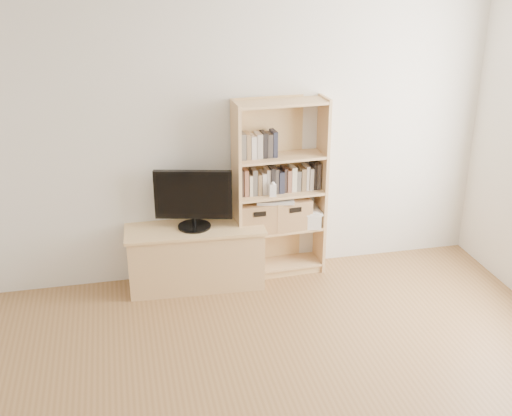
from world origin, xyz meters
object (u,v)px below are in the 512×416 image
object	(u,v)px
tv_stand	(196,257)
basket_left	(256,216)
television	(193,199)
basket_right	(290,212)
bookshelf	(280,190)
baby_monitor	(273,190)
laptop	(275,199)

from	to	relation	value
tv_stand	basket_left	xyz separation A→B (m)	(0.55, 0.06, 0.31)
television	basket_right	size ratio (longest dim) A/B	1.99
bookshelf	television	size ratio (longest dim) A/B	2.45
baby_monitor	laptop	size ratio (longest dim) A/B	0.33
tv_stand	basket_left	world-z (taller)	basket_left
laptop	television	bearing A→B (deg)	-165.41
television	tv_stand	bearing A→B (deg)	0.00
television	basket_left	world-z (taller)	television
bookshelf	laptop	distance (m)	0.09
basket_right	laptop	xyz separation A→B (m)	(-0.14, -0.02, 0.14)
bookshelf	baby_monitor	world-z (taller)	bookshelf
basket_right	laptop	distance (m)	0.21
basket_left	basket_right	distance (m)	0.31
tv_stand	television	bearing A→B (deg)	0.00
bookshelf	basket_left	size ratio (longest dim) A/B	4.96
bookshelf	baby_monitor	xyz separation A→B (m)	(-0.08, -0.09, 0.04)
baby_monitor	television	bearing A→B (deg)	-173.01
bookshelf	basket_right	xyz separation A→B (m)	(0.10, 0.00, -0.22)
tv_stand	basket_right	xyz separation A→B (m)	(0.86, 0.07, 0.32)
tv_stand	television	xyz separation A→B (m)	(0.00, 0.00, 0.54)
tv_stand	basket_left	size ratio (longest dim) A/B	3.55
bookshelf	television	distance (m)	0.77
television	laptop	bearing A→B (deg)	17.78
tv_stand	baby_monitor	bearing A→B (deg)	0.91
baby_monitor	basket_left	distance (m)	0.30
baby_monitor	basket_right	distance (m)	0.33
tv_stand	bookshelf	world-z (taller)	bookshelf
basket_left	laptop	world-z (taller)	laptop
bookshelf	laptop	world-z (taller)	bookshelf
tv_stand	basket_right	size ratio (longest dim) A/B	3.50
bookshelf	basket_left	world-z (taller)	bookshelf
basket_right	baby_monitor	bearing A→B (deg)	-157.63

